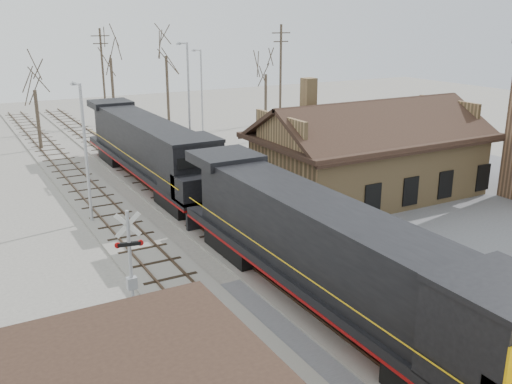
# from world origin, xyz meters

# --- Properties ---
(ground) EXTENTS (140.00, 140.00, 0.00)m
(ground) POSITION_xyz_m (0.00, 0.00, 0.00)
(ground) COLOR #A09B90
(ground) RESTS_ON ground
(road) EXTENTS (60.00, 9.00, 0.03)m
(road) POSITION_xyz_m (0.00, 0.00, 0.01)
(road) COLOR #59595E
(road) RESTS_ON ground
(track_main) EXTENTS (3.40, 90.00, 0.24)m
(track_main) POSITION_xyz_m (0.00, 15.00, 0.07)
(track_main) COLOR #A09B90
(track_main) RESTS_ON ground
(track_siding) EXTENTS (3.40, 90.00, 0.24)m
(track_siding) POSITION_xyz_m (-4.50, 15.00, 0.07)
(track_siding) COLOR #A09B90
(track_siding) RESTS_ON ground
(depot) EXTENTS (15.20, 9.31, 7.90)m
(depot) POSITION_xyz_m (11.99, 12.00, 2.41)
(depot) COLOR #9F7F52
(depot) RESTS_ON ground
(locomotive_lead) EXTENTS (3.24, 21.66, 4.81)m
(locomotive_lead) POSITION_xyz_m (0.00, -0.51, 2.53)
(locomotive_lead) COLOR black
(locomotive_lead) RESTS_ON ground
(locomotive_trailing) EXTENTS (3.24, 21.66, 4.56)m
(locomotive_trailing) POSITION_xyz_m (0.00, 21.43, 2.53)
(locomotive_trailing) COLOR black
(locomotive_trailing) RESTS_ON ground
(crossbuck_near) EXTENTS (1.06, 0.35, 3.77)m
(crossbuck_near) POSITION_xyz_m (3.25, -5.59, 1.79)
(crossbuck_near) COLOR #A5A8AD
(crossbuck_near) RESTS_ON ground
(crossbuck_far) EXTENTS (1.18, 0.33, 4.15)m
(crossbuck_far) POSITION_xyz_m (-6.67, 4.76, 1.94)
(crossbuck_far) COLOR #A5A8AD
(crossbuck_far) RESTS_ON ground
(streetlight_a) EXTENTS (0.25, 2.04, 8.10)m
(streetlight_a) POSITION_xyz_m (-5.74, 15.78, 4.58)
(streetlight_a) COLOR #A5A8AD
(streetlight_a) RESTS_ON ground
(streetlight_b) EXTENTS (0.25, 2.04, 9.76)m
(streetlight_b) POSITION_xyz_m (4.32, 24.55, 5.42)
(streetlight_b) COLOR #A5A8AD
(streetlight_b) RESTS_ON ground
(streetlight_c) EXTENTS (0.25, 2.04, 8.59)m
(streetlight_c) POSITION_xyz_m (9.95, 34.87, 4.83)
(streetlight_c) COLOR #A5A8AD
(streetlight_c) RESTS_ON ground
(utility_pole_b) EXTENTS (2.00, 0.24, 10.41)m
(utility_pole_b) POSITION_xyz_m (3.51, 46.60, 5.44)
(utility_pole_b) COLOR #382D23
(utility_pole_b) RESTS_ON ground
(utility_pole_c) EXTENTS (2.00, 0.24, 10.90)m
(utility_pole_c) POSITION_xyz_m (16.87, 31.35, 5.68)
(utility_pole_c) COLOR #382D23
(utility_pole_c) RESTS_ON ground
(tree_b) EXTENTS (3.58, 3.58, 8.78)m
(tree_b) POSITION_xyz_m (-5.04, 37.24, 6.24)
(tree_b) COLOR #382D23
(tree_b) RESTS_ON ground
(tree_c) EXTENTS (4.86, 4.86, 11.90)m
(tree_c) POSITION_xyz_m (4.36, 46.27, 8.48)
(tree_c) COLOR #382D23
(tree_c) RESTS_ON ground
(tree_d) EXTENTS (5.02, 5.02, 12.31)m
(tree_d) POSITION_xyz_m (9.49, 42.91, 8.77)
(tree_d) COLOR #382D23
(tree_d) RESTS_ON ground
(tree_e) EXTENTS (3.67, 3.67, 9.00)m
(tree_e) POSITION_xyz_m (19.32, 38.44, 6.40)
(tree_e) COLOR #382D23
(tree_e) RESTS_ON ground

